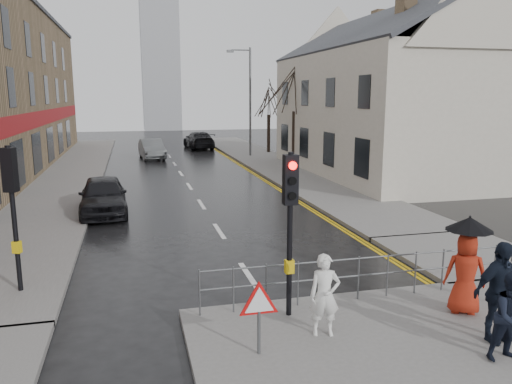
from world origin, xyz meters
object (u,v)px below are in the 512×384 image
car_parked (103,196)px  pedestrian_a (325,295)px  pedestrian_with_umbrella (467,261)px  car_mid (152,149)px  pedestrian_d (499,292)px

car_parked → pedestrian_a: bearing=-71.5°
pedestrian_with_umbrella → car_mid: pedestrian_with_umbrella is taller
pedestrian_with_umbrella → pedestrian_a: bearing=-176.1°
car_mid → pedestrian_a: bearing=-91.8°
pedestrian_d → car_parked: size_ratio=0.43×
pedestrian_d → pedestrian_a: bearing=156.4°
pedestrian_d → car_parked: pedestrian_d is taller
pedestrian_with_umbrella → pedestrian_d: 1.24m
pedestrian_a → pedestrian_d: bearing=-5.5°
pedestrian_a → car_parked: bearing=123.8°
pedestrian_with_umbrella → car_mid: bearing=99.9°
car_mid → pedestrian_with_umbrella: bearing=-85.7°
pedestrian_a → pedestrian_d: size_ratio=0.83×
car_parked → car_mid: size_ratio=1.00×
pedestrian_with_umbrella → pedestrian_d: pedestrian_with_umbrella is taller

